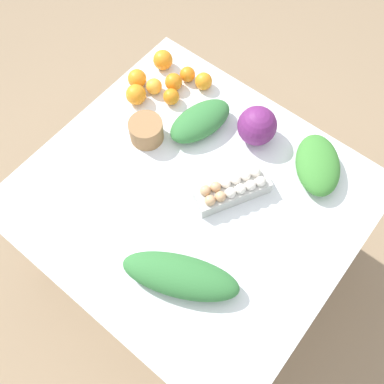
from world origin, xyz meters
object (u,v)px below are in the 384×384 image
object	(u,v)px
cabbage_purple	(257,126)
orange_2	(174,82)
orange_0	(136,95)
orange_3	(137,79)
greens_bunch_scallion	(318,165)
orange_6	(204,81)
paper_bag	(146,131)
orange_5	(171,97)
orange_4	(163,60)
orange_1	(188,74)
egg_carton	(232,189)
greens_bunch_chard	(200,121)
orange_7	(154,86)
greens_bunch_dandelion	(180,276)

from	to	relation	value
cabbage_purple	orange_2	xyz separation A→B (m)	(0.41, 0.01, -0.04)
orange_0	orange_3	xyz separation A→B (m)	(0.05, -0.07, -0.00)
greens_bunch_scallion	orange_6	bearing A→B (deg)	-5.31
paper_bag	orange_5	world-z (taller)	paper_bag
orange_0	orange_4	distance (m)	0.21
orange_0	orange_1	bearing A→B (deg)	-112.35
paper_bag	orange_1	xyz separation A→B (m)	(0.06, -0.33, -0.01)
egg_carton	orange_5	size ratio (longest dim) A/B	4.32
egg_carton	orange_5	world-z (taller)	egg_carton
greens_bunch_scallion	orange_0	distance (m)	0.77
greens_bunch_chard	orange_7	xyz separation A→B (m)	(0.26, -0.02, -0.01)
cabbage_purple	orange_6	distance (m)	0.32
orange_3	orange_0	bearing A→B (deg)	129.38
orange_2	greens_bunch_chard	bearing A→B (deg)	156.86
orange_5	orange_6	size ratio (longest dim) A/B	0.92
egg_carton	orange_0	world-z (taller)	egg_carton
cabbage_purple	orange_1	size ratio (longest dim) A/B	2.35
egg_carton	orange_1	size ratio (longest dim) A/B	4.46
orange_1	orange_6	world-z (taller)	orange_6
orange_3	orange_7	world-z (taller)	orange_3
greens_bunch_scallion	orange_5	size ratio (longest dim) A/B	3.92
greens_bunch_dandelion	orange_2	world-z (taller)	greens_bunch_dandelion
orange_0	paper_bag	bearing A→B (deg)	144.58
orange_0	orange_1	distance (m)	0.24
orange_6	orange_7	world-z (taller)	orange_6
greens_bunch_chard	orange_2	xyz separation A→B (m)	(0.21, -0.09, -0.01)
greens_bunch_chard	orange_6	bearing A→B (deg)	-55.44
cabbage_purple	orange_6	xyz separation A→B (m)	(0.31, -0.07, -0.04)
orange_6	greens_bunch_dandelion	bearing A→B (deg)	122.92
paper_bag	greens_bunch_scallion	bearing A→B (deg)	-154.52
paper_bag	orange_5	size ratio (longest dim) A/B	1.98
orange_7	orange_5	bearing A→B (deg)	-178.03
orange_0	orange_7	world-z (taller)	orange_0
egg_carton	orange_5	distance (m)	0.49
greens_bunch_chard	orange_3	bearing A→B (deg)	-1.31
orange_1	orange_6	xyz separation A→B (m)	(-0.08, -0.01, 0.00)
orange_3	orange_2	bearing A→B (deg)	-146.87
cabbage_purple	paper_bag	size ratio (longest dim) A/B	1.15
orange_0	orange_5	size ratio (longest dim) A/B	1.25
egg_carton	paper_bag	xyz separation A→B (m)	(0.41, 0.00, 0.00)
paper_bag	orange_7	world-z (taller)	paper_bag
cabbage_purple	orange_3	world-z (taller)	cabbage_purple
orange_0	orange_2	xyz separation A→B (m)	(-0.07, -0.15, -0.01)
paper_bag	orange_1	world-z (taller)	paper_bag
greens_bunch_scallion	greens_bunch_chard	bearing A→B (deg)	14.33
greens_bunch_dandelion	orange_2	xyz separation A→B (m)	(0.55, -0.62, -0.01)
orange_1	orange_3	xyz separation A→B (m)	(0.15, 0.15, 0.01)
egg_carton	orange_4	xyz separation A→B (m)	(0.60, -0.31, -0.00)
orange_5	greens_bunch_scallion	bearing A→B (deg)	-171.90
orange_3	orange_4	world-z (taller)	orange_4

